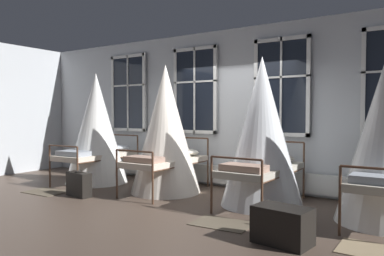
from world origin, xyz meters
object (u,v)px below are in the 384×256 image
Objects in this scene: cot_first at (96,129)px; cot_third at (262,133)px; travel_trunk at (282,225)px; suitcase_dark at (79,184)px; cot_second at (166,130)px.

cot_third is (3.84, 0.03, 0.02)m from cot_first.
suitcase_dark is at bearing 174.13° from travel_trunk.
cot_third reaches higher than suitcase_dark.
cot_third is at bearing -89.42° from cot_second.
cot_second is 3.41m from travel_trunk.
cot_third reaches higher than travel_trunk.
cot_first is at bearing 161.81° from travel_trunk.
cot_second reaches higher than cot_third.
cot_second is at bearing 151.28° from travel_trunk.
cot_second is at bearing -91.22° from cot_first.
suitcase_dark is 4.00m from travel_trunk.
cot_first is at bearing 132.84° from suitcase_dark.
cot_second reaches higher than cot_first.
suitcase_dark reaches higher than travel_trunk.
cot_third is 4.18× the size of suitcase_dark.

